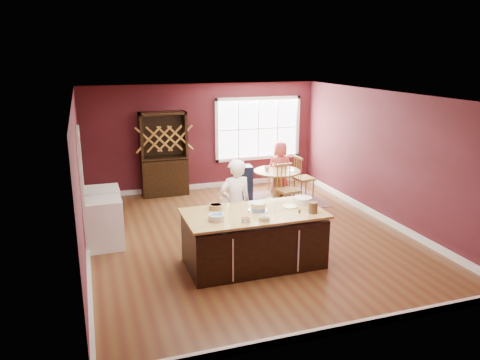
% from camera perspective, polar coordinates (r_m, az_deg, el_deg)
% --- Properties ---
extents(room_shell, '(7.00, 7.00, 7.00)m').
position_cam_1_polar(room_shell, '(8.75, 1.01, 1.47)').
color(room_shell, brown).
rests_on(room_shell, ground).
extents(window, '(2.36, 0.10, 1.66)m').
position_cam_1_polar(window, '(12.42, 2.22, 6.28)').
color(window, white).
rests_on(window, room_shell).
extents(doorway, '(0.08, 1.26, 2.13)m').
position_cam_1_polar(doorway, '(8.94, -18.62, -1.20)').
color(doorway, white).
rests_on(doorway, room_shell).
extents(kitchen_island, '(2.29, 1.20, 0.92)m').
position_cam_1_polar(kitchen_island, '(7.81, 1.67, -7.28)').
color(kitchen_island, black).
rests_on(kitchen_island, ground).
extents(dining_table, '(1.11, 1.11, 0.75)m').
position_cam_1_polar(dining_table, '(11.12, 4.53, 0.09)').
color(dining_table, '#935B33').
rests_on(dining_table, ground).
extents(baker, '(0.64, 0.46, 1.65)m').
position_cam_1_polar(baker, '(8.33, -0.58, -2.97)').
color(baker, white).
rests_on(baker, ground).
extents(layer_cake, '(0.34, 0.34, 0.14)m').
position_cam_1_polar(layer_cake, '(7.69, 2.25, -3.28)').
color(layer_cake, white).
rests_on(layer_cake, kitchen_island).
extents(bowl_blue, '(0.25, 0.25, 0.10)m').
position_cam_1_polar(bowl_blue, '(7.27, -2.90, -4.58)').
color(bowl_blue, white).
rests_on(bowl_blue, kitchen_island).
extents(bowl_yellow, '(0.23, 0.23, 0.09)m').
position_cam_1_polar(bowl_yellow, '(7.77, -2.96, -3.30)').
color(bowl_yellow, '#957A4B').
rests_on(bowl_yellow, kitchen_island).
extents(bowl_pink, '(0.16, 0.16, 0.06)m').
position_cam_1_polar(bowl_pink, '(7.21, 0.74, -4.89)').
color(bowl_pink, silver).
rests_on(bowl_pink, kitchen_island).
extents(bowl_olive, '(0.18, 0.18, 0.07)m').
position_cam_1_polar(bowl_olive, '(7.28, 2.99, -4.68)').
color(bowl_olive, beige).
rests_on(bowl_olive, kitchen_island).
extents(drinking_glass, '(0.07, 0.07, 0.14)m').
position_cam_1_polar(drinking_glass, '(7.68, 4.60, -3.33)').
color(drinking_glass, white).
rests_on(drinking_glass, kitchen_island).
extents(dinner_plate, '(0.25, 0.25, 0.02)m').
position_cam_1_polar(dinner_plate, '(7.94, 6.13, -3.22)').
color(dinner_plate, beige).
rests_on(dinner_plate, kitchen_island).
extents(white_tub, '(0.31, 0.31, 0.11)m').
position_cam_1_polar(white_tub, '(8.15, 7.68, -2.45)').
color(white_tub, white).
rests_on(white_tub, kitchen_island).
extents(stoneware_crock, '(0.15, 0.15, 0.18)m').
position_cam_1_polar(stoneware_crock, '(7.68, 8.90, -3.33)').
color(stoneware_crock, brown).
rests_on(stoneware_crock, kitchen_island).
extents(toy_figurine, '(0.04, 0.04, 0.07)m').
position_cam_1_polar(toy_figurine, '(7.67, 7.25, -3.70)').
color(toy_figurine, '#EFB70C').
rests_on(toy_figurine, kitchen_island).
extents(rug, '(2.16, 1.67, 0.01)m').
position_cam_1_polar(rug, '(11.27, 4.47, -2.51)').
color(rug, brown).
rests_on(rug, ground).
extents(chair_east, '(0.46, 0.48, 1.05)m').
position_cam_1_polar(chair_east, '(11.49, 7.82, 0.44)').
color(chair_east, brown).
rests_on(chair_east, ground).
extents(chair_south, '(0.50, 0.49, 1.07)m').
position_cam_1_polar(chair_south, '(10.42, 5.86, -0.99)').
color(chair_south, brown).
rests_on(chair_south, ground).
extents(chair_north, '(0.51, 0.50, 0.96)m').
position_cam_1_polar(chair_north, '(11.93, 4.61, 0.85)').
color(chair_north, '#9C5D33').
rests_on(chair_north, ground).
extents(seated_woman, '(0.67, 0.44, 1.34)m').
position_cam_1_polar(seated_woman, '(11.60, 4.86, 1.43)').
color(seated_woman, '#CB4647').
rests_on(seated_woman, ground).
extents(high_chair, '(0.40, 0.40, 0.90)m').
position_cam_1_polar(high_chair, '(11.12, 0.48, -0.32)').
color(high_chair, '#151C38').
rests_on(high_chair, ground).
extents(toddler, '(0.18, 0.14, 0.26)m').
position_cam_1_polar(toddler, '(11.11, 0.28, 1.59)').
color(toddler, '#8CA5BF').
rests_on(toddler, high_chair).
extents(table_plate, '(0.19, 0.19, 0.01)m').
position_cam_1_polar(table_plate, '(11.05, 6.24, 1.14)').
color(table_plate, beige).
rests_on(table_plate, dining_table).
extents(table_cup, '(0.16, 0.16, 0.10)m').
position_cam_1_polar(table_cup, '(11.06, 3.31, 1.46)').
color(table_cup, white).
rests_on(table_cup, dining_table).
extents(hutch, '(1.13, 0.47, 2.07)m').
position_cam_1_polar(hutch, '(11.62, -9.28, 3.13)').
color(hutch, '#3C2814').
rests_on(hutch, ground).
extents(washer, '(0.63, 0.61, 0.91)m').
position_cam_1_polar(washer, '(8.81, -16.14, -5.13)').
color(washer, white).
rests_on(washer, ground).
extents(dryer, '(0.65, 0.63, 0.94)m').
position_cam_1_polar(dryer, '(9.41, -16.34, -3.74)').
color(dryer, white).
rests_on(dryer, ground).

